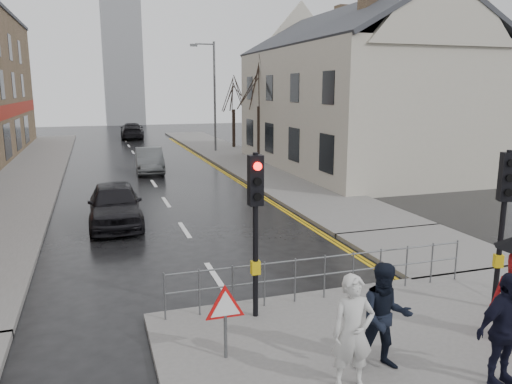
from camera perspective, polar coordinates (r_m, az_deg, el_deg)
ground at (r=10.48m, az=-0.78°, el=-15.22°), size 120.00×120.00×0.00m
left_pavement at (r=32.49m, az=-24.43°, el=2.38°), size 4.00×44.00×0.14m
right_pavement at (r=35.48m, az=-2.72°, el=4.12°), size 4.00×40.00×0.14m
pavement_bridge_right at (r=15.81m, az=19.00°, el=-6.16°), size 4.00×4.20×0.14m
building_right_cream at (r=30.71m, az=10.95°, el=11.56°), size 9.00×16.40×10.10m
church_tower at (r=71.18m, az=-15.04°, el=14.75°), size 5.00×5.00×18.00m
traffic_signal_near_left at (r=9.86m, az=-0.05°, el=-1.71°), size 0.28×0.27×3.40m
traffic_signal_near_right at (r=11.46m, az=26.52°, el=-1.06°), size 0.34×0.33×3.40m
guard_railing_front at (r=11.32m, az=7.86°, el=-8.50°), size 7.14×0.04×1.00m
warning_sign at (r=8.79m, az=-3.53°, el=-13.26°), size 0.80×0.07×1.35m
street_lamp at (r=37.91m, az=-5.02°, el=11.60°), size 1.83×0.25×8.00m
tree_near at (r=32.59m, az=0.36°, el=12.39°), size 2.40×2.40×6.58m
tree_far at (r=40.39m, az=-2.60°, el=11.24°), size 2.40×2.40×5.64m
pedestrian_a at (r=8.12m, az=10.99°, el=-15.49°), size 0.74×0.56×1.85m
pedestrian_b at (r=8.73m, az=14.54°, el=-13.66°), size 1.06×0.92×1.84m
pedestrian_d at (r=8.91m, az=26.50°, el=-13.94°), size 1.13×0.56×1.87m
car_parked at (r=18.31m, az=-15.82°, el=-1.33°), size 1.87×4.48×1.52m
car_mid at (r=29.49m, az=-12.08°, el=3.57°), size 1.72×4.34×1.41m
car_far at (r=50.13m, az=-13.99°, el=6.81°), size 2.45×5.39×1.53m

